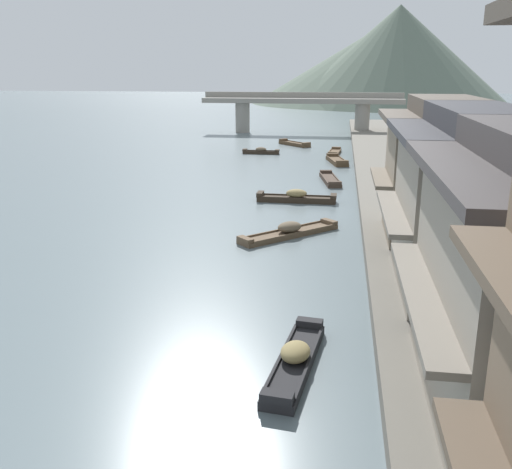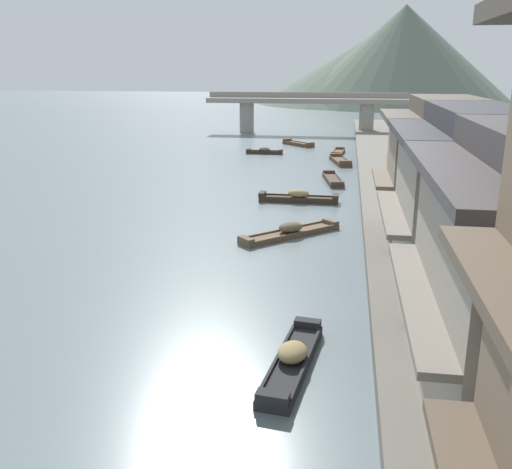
# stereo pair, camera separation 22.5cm
# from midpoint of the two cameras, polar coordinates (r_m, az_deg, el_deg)

# --- Properties ---
(boat_moored_nearest) EXTENTS (1.76, 4.92, 0.45)m
(boat_moored_nearest) POSITION_cam_midpoint_polar(r_m,az_deg,el_deg) (41.46, 7.29, 5.47)
(boat_moored_nearest) COLOR #423328
(boat_moored_nearest) RESTS_ON ground
(boat_moored_second) EXTENTS (4.86, 1.07, 0.78)m
(boat_moored_second) POSITION_cam_midpoint_polar(r_m,az_deg,el_deg) (34.85, 3.89, 3.72)
(boat_moored_second) COLOR #33281E
(boat_moored_second) RESTS_ON ground
(boat_moored_third) EXTENTS (1.44, 4.65, 0.69)m
(boat_moored_third) POSITION_cam_midpoint_polar(r_m,az_deg,el_deg) (15.82, 3.54, -12.42)
(boat_moored_third) COLOR #232326
(boat_moored_third) RESTS_ON ground
(boat_moored_far) EXTENTS (3.50, 0.87, 0.64)m
(boat_moored_far) POSITION_cam_midpoint_polar(r_m,az_deg,el_deg) (54.97, 0.38, 8.33)
(boat_moored_far) COLOR #33281E
(boat_moored_far) RESTS_ON ground
(boat_midriver_drifting) EXTENTS (1.30, 3.99, 0.44)m
(boat_midriver_drifting) POSITION_cam_midpoint_polar(r_m,az_deg,el_deg) (55.40, 7.76, 8.16)
(boat_midriver_drifting) COLOR brown
(boat_midriver_drifting) RESTS_ON ground
(boat_midriver_upstream) EXTENTS (2.06, 4.60, 0.54)m
(boat_midriver_upstream) POSITION_cam_midpoint_polar(r_m,az_deg,el_deg) (49.98, 7.99, 7.32)
(boat_midriver_upstream) COLOR brown
(boat_midriver_upstream) RESTS_ON ground
(boat_upstream_distant) EXTENTS (4.67, 4.69, 0.71)m
(boat_upstream_distant) POSITION_cam_midpoint_polar(r_m,az_deg,el_deg) (27.66, 3.14, 0.31)
(boat_upstream_distant) COLOR brown
(boat_upstream_distant) RESTS_ON ground
(boat_crossing_west) EXTENTS (3.66, 3.86, 0.51)m
(boat_crossing_west) POSITION_cam_midpoint_polar(r_m,az_deg,el_deg) (61.29, 3.77, 9.07)
(boat_crossing_west) COLOR brown
(boat_crossing_west) RESTS_ON ground
(house_waterfront_tall) EXTENTS (5.54, 7.17, 6.14)m
(house_waterfront_tall) POSITION_cam_midpoint_polar(r_m,az_deg,el_deg) (20.17, 20.44, 3.02)
(house_waterfront_tall) COLOR gray
(house_waterfront_tall) RESTS_ON riverbank_right
(house_waterfront_narrow) EXTENTS (5.53, 5.68, 6.14)m
(house_waterfront_narrow) POSITION_cam_midpoint_polar(r_m,az_deg,el_deg) (26.27, 17.74, 6.18)
(house_waterfront_narrow) COLOR gray
(house_waterfront_narrow) RESTS_ON riverbank_right
(stone_bridge) EXTENTS (24.99, 2.40, 5.02)m
(stone_bridge) POSITION_cam_midpoint_polar(r_m,az_deg,el_deg) (72.91, 4.52, 12.64)
(stone_bridge) COLOR gray
(stone_bridge) RESTS_ON ground
(hill_far_west) EXTENTS (48.58, 48.58, 21.04)m
(hill_far_west) POSITION_cam_midpoint_polar(r_m,az_deg,el_deg) (133.25, 13.97, 16.98)
(hill_far_west) COLOR #5B6B5B
(hill_far_west) RESTS_ON ground
(hill_far_centre) EXTENTS (56.94, 56.94, 16.64)m
(hill_far_centre) POSITION_cam_midpoint_polar(r_m,az_deg,el_deg) (140.25, 11.80, 16.15)
(hill_far_centre) COLOR #5B6B5B
(hill_far_centre) RESTS_ON ground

